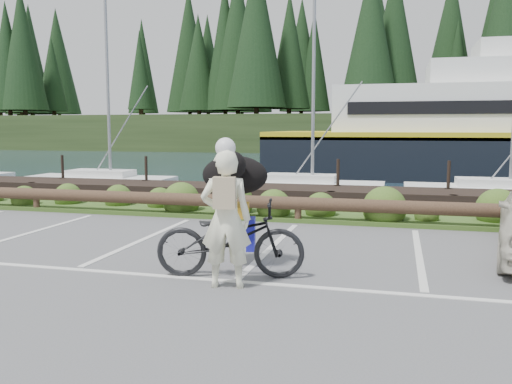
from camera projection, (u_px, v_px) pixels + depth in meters
ground at (243, 274)px, 8.12m from camera, size 72.00×72.00×0.00m
harbor_backdrop at (386, 142)px, 83.33m from camera, size 170.00×160.00×30.00m
vegetation_strip at (303, 216)px, 13.21m from camera, size 34.00×1.60×0.10m
log_rail at (298, 223)px, 12.54m from camera, size 32.00×0.30×0.60m
bicycle at (230, 239)px, 7.92m from camera, size 2.28×1.16×1.14m
cyclist at (226, 219)px, 7.37m from camera, size 0.77×0.58×1.90m
dog at (235, 175)px, 8.51m from camera, size 0.72×1.14×0.62m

